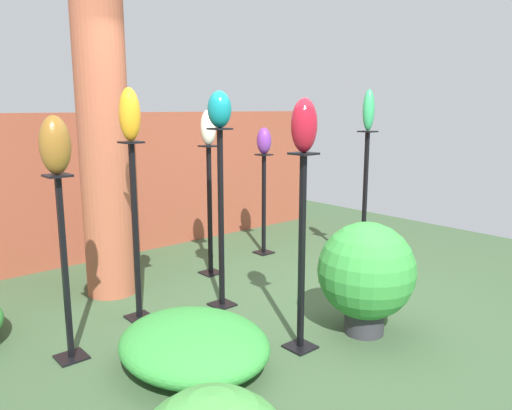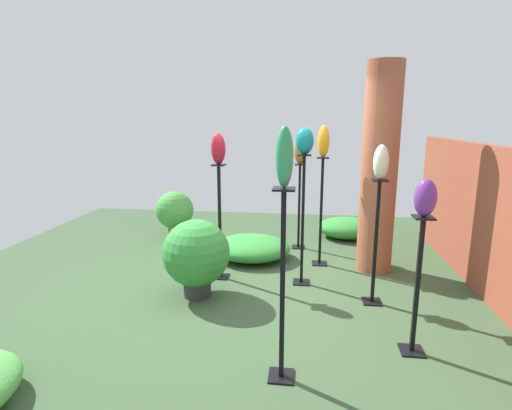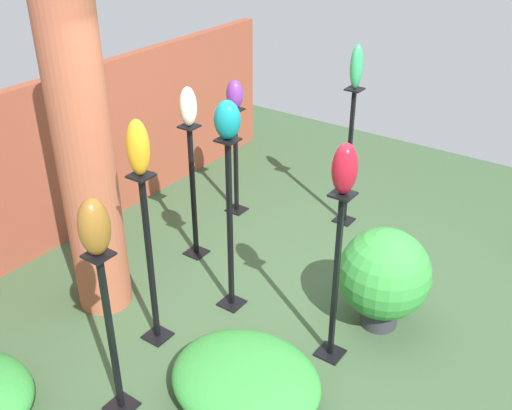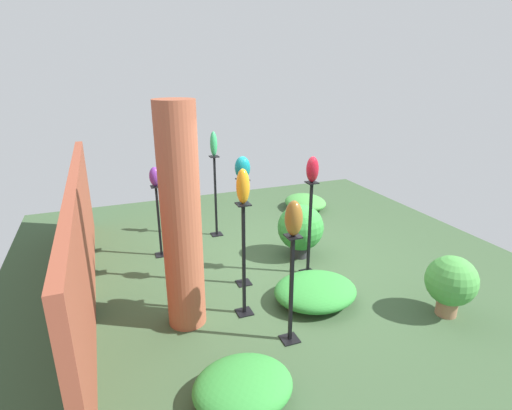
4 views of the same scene
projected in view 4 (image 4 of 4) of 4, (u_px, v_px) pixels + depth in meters
The scene contains 22 objects.
ground_plane at pixel (272, 266), 6.34m from camera, with size 8.00×8.00×0.00m, color #385133.
brick_wall_back at pixel (82, 243), 5.14m from camera, with size 5.60×0.12×1.69m, color brown.
brick_pillar at pixel (181, 220), 4.53m from camera, with size 0.46×0.46×2.68m, color #9E5138.
pedestal_teal at pixel (243, 237), 5.58m from camera, with size 0.20×0.20×1.58m.
pedestal_jade at pixel (216, 200), 7.28m from camera, with size 0.20×0.20×1.50m.
pedestal_ivory at pixel (182, 240), 5.73m from camera, with size 0.20×0.20×1.37m.
pedestal_bronze at pixel (291, 294), 4.42m from camera, with size 0.20×0.20×1.31m.
pedestal_violet at pixel (159, 224), 6.51m from camera, with size 0.20×0.20×1.21m.
pedestal_ruby at pixel (309, 232), 5.91m from camera, with size 0.20×0.20×1.44m.
pedestal_amber at pixel (244, 265), 4.90m from camera, with size 0.20×0.20×1.49m.
art_vase_teal at pixel (243, 168), 5.25m from camera, with size 0.20×0.21×0.31m, color #0F727A.
art_vase_jade at pixel (214, 144), 6.94m from camera, with size 0.12×0.13×0.43m, color #2D9356.
art_vase_ivory at pixel (178, 179), 5.43m from camera, with size 0.16×0.15×0.36m, color beige.
art_vase_bronze at pixel (294, 218), 4.13m from camera, with size 0.20×0.18×0.39m, color brown.
art_vase_violet at pixel (155, 177), 6.25m from camera, with size 0.17×0.18×0.31m, color #6B2D8C.
art_vase_ruby at pixel (312, 169), 5.59m from camera, with size 0.19×0.17×0.37m, color maroon.
art_vase_amber at pixel (243, 186), 4.57m from camera, with size 0.17×0.16×0.42m, color orange.
potted_plant_mid_left at pixel (301, 228), 6.51m from camera, with size 0.75×0.75×0.89m.
potted_plant_mid_right at pixel (451, 282), 4.95m from camera, with size 0.63×0.63×0.80m.
foliage_bed_east at pixel (243, 386), 3.72m from camera, with size 0.82×0.96×0.34m, color #338C38.
foliage_bed_west at pixel (315, 291), 5.32m from camera, with size 0.98×1.13×0.33m, color #338C38.
foliage_bed_center at pixel (305, 202), 8.83m from camera, with size 1.01×0.87×0.30m, color #479942.
Camera 4 is at (-5.19, 2.29, 2.99)m, focal length 28.00 mm.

